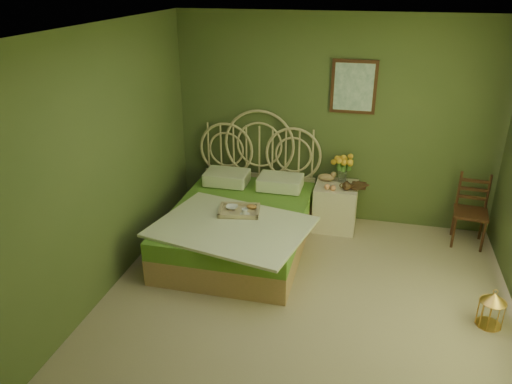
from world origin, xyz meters
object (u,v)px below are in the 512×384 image
(nightstand, at_px, (336,201))
(chair, at_px, (471,205))
(bed, at_px, (240,222))
(birdcage, at_px, (491,310))

(nightstand, bearing_deg, chair, 0.00)
(bed, bearing_deg, chair, 16.06)
(chair, bearing_deg, bed, -158.15)
(chair, height_order, birdcage, chair)
(chair, distance_m, birdcage, 1.67)
(chair, xyz_separation_m, birdcage, (0.00, -1.64, -0.30))
(bed, distance_m, birdcage, 2.78)
(birdcage, bearing_deg, bed, 161.43)
(birdcage, bearing_deg, chair, 90.00)
(bed, xyz_separation_m, chair, (2.63, 0.76, 0.16))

